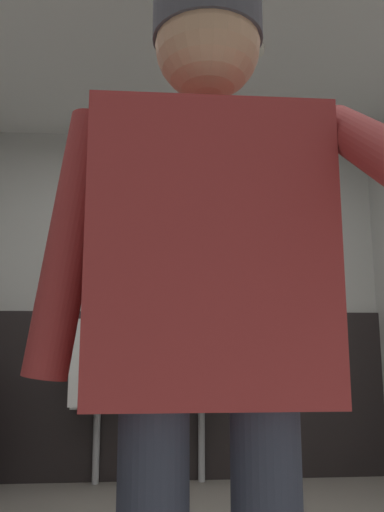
{
  "coord_description": "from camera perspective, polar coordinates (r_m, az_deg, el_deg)",
  "views": [
    {
      "loc": [
        -0.14,
        -1.88,
        0.96
      ],
      "look_at": [
        -0.01,
        -0.25,
        1.25
      ],
      "focal_mm": 35.29,
      "sensor_mm": 36.0,
      "label": 1
    }
  ],
  "objects": [
    {
      "name": "urinal_left",
      "position": [
        3.72,
        -10.69,
        -12.67
      ],
      "size": [
        0.4,
        0.34,
        1.24
      ],
      "color": "white",
      "rests_on": "ground_plane"
    },
    {
      "name": "urinal_middle",
      "position": [
        3.71,
        1.19,
        -12.84
      ],
      "size": [
        0.4,
        0.34,
        1.24
      ],
      "color": "white",
      "rests_on": "ground_plane"
    },
    {
      "name": "wall_back",
      "position": [
        3.93,
        -2.42,
        -4.91
      ],
      "size": [
        3.84,
        0.12,
        2.62
      ],
      "primitive_type": "cube",
      "color": "#B2B2AD",
      "rests_on": "ground_plane"
    },
    {
      "name": "soap_dispenser",
      "position": [
        3.91,
        6.8,
        -3.69
      ],
      "size": [
        0.1,
        0.07,
        0.18
      ],
      "primitive_type": "cube",
      "color": "silver"
    },
    {
      "name": "privacy_divider_panel",
      "position": [
        3.62,
        -4.72,
        -10.15
      ],
      "size": [
        0.04,
        0.4,
        0.9
      ],
      "primitive_type": "cube",
      "color": "#4C4C51"
    },
    {
      "name": "person",
      "position": [
        1.03,
        2.01,
        -5.43
      ],
      "size": [
        0.7,
        0.6,
        1.74
      ],
      "color": "#2D3342",
      "rests_on": "ground_plane"
    },
    {
      "name": "wainscot_band_back",
      "position": [
        3.86,
        -2.45,
        -15.32
      ],
      "size": [
        3.24,
        0.03,
        1.21
      ],
      "primitive_type": "cube",
      "color": "black",
      "rests_on": "ground_plane"
    },
    {
      "name": "downlight_far",
      "position": [
        3.09,
        6.81,
        22.13
      ],
      "size": [
        0.14,
        0.14,
        0.03
      ],
      "primitive_type": "cylinder",
      "color": "white"
    }
  ]
}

